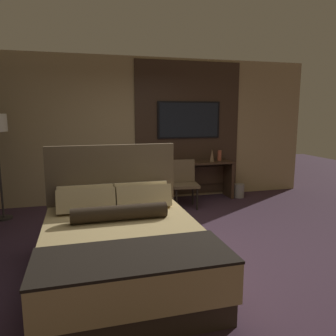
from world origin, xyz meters
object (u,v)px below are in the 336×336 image
Objects in this scene: bed at (122,244)px; vase_short at (219,155)px; book at (186,161)px; tv at (189,120)px; desk_chair at (184,179)px; vase_tall at (212,155)px; waste_bin at (239,191)px; desk at (191,174)px.

bed reaches higher than vase_short.
bed is 9.30× the size of book.
bed reaches higher than book.
vase_short is at bearing -14.94° from tv.
desk_chair is (1.45, 2.35, 0.16)m from bed.
desk_chair is at bearing -150.95° from vase_tall.
desk_chair is at bearing -166.05° from waste_bin.
vase_tall is (0.72, 0.40, 0.38)m from desk_chair.
desk_chair is 0.90m from vase_tall.
tv is at bearing 60.16° from book.
desk is 0.56m from vase_tall.
book is (1.65, 2.80, 0.43)m from bed.
book is at bearing 73.64° from desk_chair.
desk_chair is at bearing -122.79° from desk.
vase_short is at bearing 34.68° from desk_chair.
waste_bin is (1.00, -0.15, -0.37)m from desk.
vase_short is (2.38, 2.84, 0.52)m from bed.
desk is 7.36× the size of book.
desk_chair is 4.12× the size of vase_short.
waste_bin is at bearing -18.47° from tv.
desk is 1.07m from waste_bin.
desk_chair is 1.40m from waste_bin.
vase_short is (0.61, 0.01, 0.36)m from desk.
desk is 7.99× the size of vase_short.
vase_short is 0.92× the size of book.
tv is 5.71× the size of book.
desk_chair is (-0.31, -0.48, 0.00)m from desk.
vase_short reaches higher than desk_chair.
vase_short is (0.61, -0.16, -0.72)m from tv.
book is at bearing -176.89° from vase_short.
tv is (0.00, 0.18, 1.08)m from desk.
desk_chair is at bearing -151.90° from vase_short.
waste_bin is (0.38, -0.17, -0.73)m from vase_short.
bed is 3.70m from tv.
desk_chair is at bearing -112.93° from book.
waste_bin is at bearing 44.06° from bed.
bed is 7.62× the size of waste_bin.
tv is 0.85m from book.
tv reaches higher than vase_short.
bed is 3.74m from vase_short.
tv reaches higher than desk_chair.
vase_short is at bearing 1.30° from desk.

